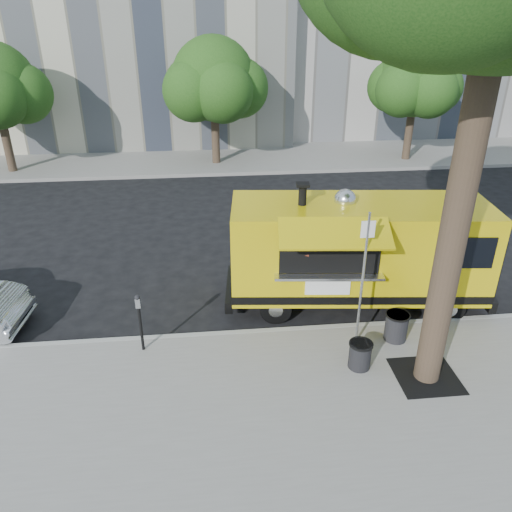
{
  "coord_description": "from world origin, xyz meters",
  "views": [
    {
      "loc": [
        -1.51,
        -10.1,
        6.65
      ],
      "look_at": [
        -0.46,
        0.0,
        1.56
      ],
      "focal_mm": 35.0,
      "sensor_mm": 36.0,
      "label": 1
    }
  ],
  "objects_px": {
    "far_tree_b": "(213,79)",
    "trash_bin_left": "(396,326)",
    "parking_meter": "(140,316)",
    "sign_post": "(363,273)",
    "food_truck": "(357,251)",
    "trash_bin_right": "(360,354)",
    "far_tree_c": "(416,80)"
  },
  "relations": [
    {
      "from": "far_tree_b",
      "to": "trash_bin_left",
      "type": "height_order",
      "value": "far_tree_b"
    },
    {
      "from": "far_tree_c",
      "to": "food_truck",
      "type": "height_order",
      "value": "far_tree_c"
    },
    {
      "from": "far_tree_c",
      "to": "far_tree_b",
      "type": "bearing_deg",
      "value": 178.09
    },
    {
      "from": "far_tree_c",
      "to": "parking_meter",
      "type": "height_order",
      "value": "far_tree_c"
    },
    {
      "from": "parking_meter",
      "to": "food_truck",
      "type": "relative_size",
      "value": 0.21
    },
    {
      "from": "far_tree_b",
      "to": "food_truck",
      "type": "distance_m",
      "value": 13.03
    },
    {
      "from": "food_truck",
      "to": "trash_bin_right",
      "type": "distance_m",
      "value": 2.86
    },
    {
      "from": "far_tree_b",
      "to": "sign_post",
      "type": "xyz_separation_m",
      "value": [
        2.55,
        -14.25,
        -1.98
      ]
    },
    {
      "from": "far_tree_b",
      "to": "trash_bin_left",
      "type": "relative_size",
      "value": 8.7
    },
    {
      "from": "sign_post",
      "to": "food_truck",
      "type": "distance_m",
      "value": 1.88
    },
    {
      "from": "parking_meter",
      "to": "food_truck",
      "type": "bearing_deg",
      "value": 17.71
    },
    {
      "from": "parking_meter",
      "to": "trash_bin_right",
      "type": "distance_m",
      "value": 4.52
    },
    {
      "from": "trash_bin_left",
      "to": "far_tree_b",
      "type": "bearing_deg",
      "value": 103.52
    },
    {
      "from": "far_tree_c",
      "to": "trash_bin_left",
      "type": "height_order",
      "value": "far_tree_c"
    },
    {
      "from": "sign_post",
      "to": "food_truck",
      "type": "height_order",
      "value": "sign_post"
    },
    {
      "from": "food_truck",
      "to": "trash_bin_left",
      "type": "bearing_deg",
      "value": -69.77
    },
    {
      "from": "sign_post",
      "to": "food_truck",
      "type": "bearing_deg",
      "value": 76.86
    },
    {
      "from": "far_tree_c",
      "to": "sign_post",
      "type": "relative_size",
      "value": 1.74
    },
    {
      "from": "trash_bin_right",
      "to": "food_truck",
      "type": "bearing_deg",
      "value": 77.17
    },
    {
      "from": "sign_post",
      "to": "trash_bin_right",
      "type": "relative_size",
      "value": 5.21
    },
    {
      "from": "far_tree_b",
      "to": "sign_post",
      "type": "relative_size",
      "value": 1.83
    },
    {
      "from": "trash_bin_right",
      "to": "far_tree_c",
      "type": "bearing_deg",
      "value": 65.84
    },
    {
      "from": "parking_meter",
      "to": "food_truck",
      "type": "distance_m",
      "value": 5.24
    },
    {
      "from": "sign_post",
      "to": "food_truck",
      "type": "xyz_separation_m",
      "value": [
        0.42,
        1.79,
        -0.4
      ]
    },
    {
      "from": "parking_meter",
      "to": "trash_bin_left",
      "type": "bearing_deg",
      "value": -1.94
    },
    {
      "from": "food_truck",
      "to": "trash_bin_right",
      "type": "bearing_deg",
      "value": -97.03
    },
    {
      "from": "parking_meter",
      "to": "trash_bin_right",
      "type": "bearing_deg",
      "value": -13.18
    },
    {
      "from": "far_tree_b",
      "to": "sign_post",
      "type": "bearing_deg",
      "value": -79.85
    },
    {
      "from": "parking_meter",
      "to": "sign_post",
      "type": "bearing_deg",
      "value": -2.52
    },
    {
      "from": "far_tree_b",
      "to": "sign_post",
      "type": "height_order",
      "value": "far_tree_b"
    },
    {
      "from": "sign_post",
      "to": "trash_bin_left",
      "type": "bearing_deg",
      "value": 1.07
    },
    {
      "from": "sign_post",
      "to": "trash_bin_right",
      "type": "height_order",
      "value": "sign_post"
    }
  ]
}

